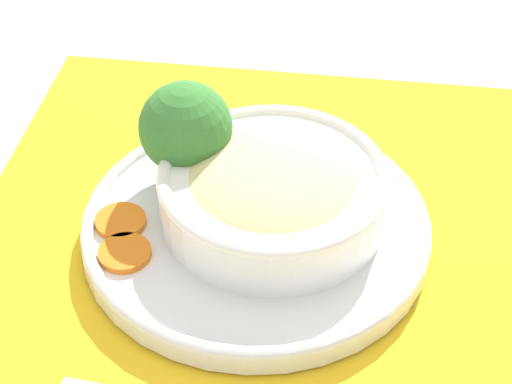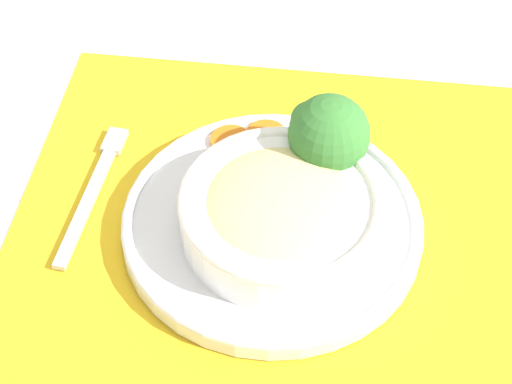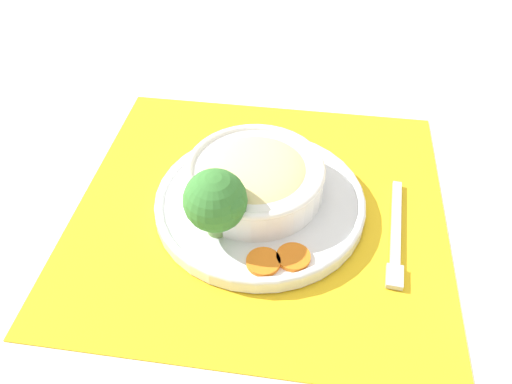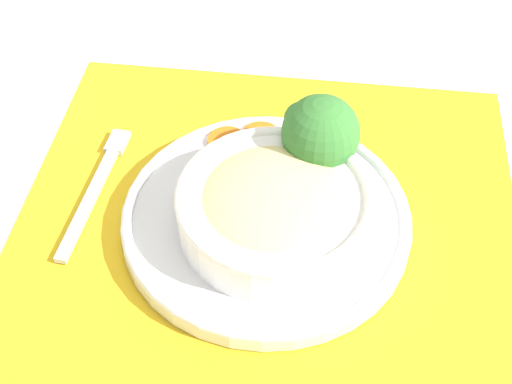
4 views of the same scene
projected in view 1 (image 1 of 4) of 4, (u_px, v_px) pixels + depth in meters
The scene contains 7 objects.
ground_plane at pixel (256, 239), 0.70m from camera, with size 4.00×4.00×0.00m, color white.
placemat at pixel (256, 237), 0.70m from camera, with size 0.54×0.52×0.00m.
plate at pixel (256, 225), 0.69m from camera, with size 0.28×0.28×0.02m.
bowl at pixel (273, 189), 0.67m from camera, with size 0.18×0.18×0.05m.
broccoli_floret at pixel (185, 129), 0.69m from camera, with size 0.08×0.08×0.09m.
carrot_slice_near at pixel (121, 221), 0.68m from camera, with size 0.04×0.04×0.01m.
carrot_slice_middle at pixel (125, 253), 0.66m from camera, with size 0.04×0.04×0.01m.
Camera 1 is at (-0.49, -0.12, 0.49)m, focal length 60.00 mm.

